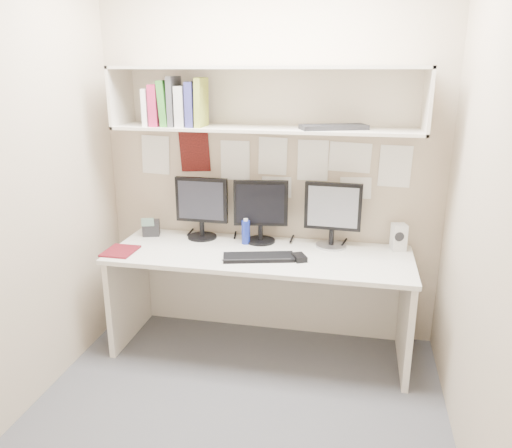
% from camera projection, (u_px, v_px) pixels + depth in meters
% --- Properties ---
extents(floor, '(2.40, 2.00, 0.01)m').
position_uv_depth(floor, '(238.00, 406.00, 2.94)').
color(floor, '#4A4A4F').
rests_on(floor, ground).
extents(wall_back, '(2.40, 0.02, 2.60)m').
position_uv_depth(wall_back, '(270.00, 159.00, 3.49)').
color(wall_back, tan).
rests_on(wall_back, ground).
extents(wall_front, '(2.40, 0.02, 2.60)m').
position_uv_depth(wall_front, '(162.00, 262.00, 1.62)').
color(wall_front, tan).
rests_on(wall_front, ground).
extents(wall_left, '(0.02, 2.00, 2.60)m').
position_uv_depth(wall_left, '(27.00, 181.00, 2.78)').
color(wall_left, tan).
rests_on(wall_left, ground).
extents(wall_right, '(0.02, 2.00, 2.60)m').
position_uv_depth(wall_right, '(486.00, 204.00, 2.32)').
color(wall_right, tan).
rests_on(wall_right, ground).
extents(desk, '(2.00, 0.70, 0.73)m').
position_uv_depth(desk, '(260.00, 302.00, 3.44)').
color(desk, silver).
rests_on(desk, floor).
extents(overhead_hutch, '(2.00, 0.38, 0.40)m').
position_uv_depth(overhead_hutch, '(267.00, 98.00, 3.23)').
color(overhead_hutch, beige).
rests_on(overhead_hutch, wall_back).
extents(pinned_papers, '(1.92, 0.01, 0.48)m').
position_uv_depth(pinned_papers, '(270.00, 166.00, 3.50)').
color(pinned_papers, white).
rests_on(pinned_papers, wall_back).
extents(monitor_left, '(0.38, 0.21, 0.44)m').
position_uv_depth(monitor_left, '(202.00, 205.00, 3.55)').
color(monitor_left, black).
rests_on(monitor_left, desk).
extents(monitor_center, '(0.38, 0.21, 0.44)m').
position_uv_depth(monitor_center, '(261.00, 208.00, 3.47)').
color(monitor_center, black).
rests_on(monitor_center, desk).
extents(monitor_right, '(0.38, 0.21, 0.45)m').
position_uv_depth(monitor_right, '(333.00, 212.00, 3.37)').
color(monitor_right, '#A5A5AA').
rests_on(monitor_right, desk).
extents(keyboard, '(0.48, 0.27, 0.02)m').
position_uv_depth(keyboard, '(259.00, 257.00, 3.21)').
color(keyboard, black).
rests_on(keyboard, desk).
extents(mouse, '(0.12, 0.14, 0.04)m').
position_uv_depth(mouse, '(299.00, 257.00, 3.19)').
color(mouse, black).
rests_on(mouse, desk).
extents(speaker, '(0.11, 0.12, 0.18)m').
position_uv_depth(speaker, '(399.00, 237.00, 3.35)').
color(speaker, silver).
rests_on(speaker, desk).
extents(blue_bottle, '(0.06, 0.06, 0.18)m').
position_uv_depth(blue_bottle, '(246.00, 232.00, 3.47)').
color(blue_bottle, navy).
rests_on(blue_bottle, desk).
extents(maroon_notebook, '(0.20, 0.24, 0.01)m').
position_uv_depth(maroon_notebook, '(120.00, 251.00, 3.33)').
color(maroon_notebook, '#5A0F18').
rests_on(maroon_notebook, desk).
extents(desk_phone, '(0.15, 0.14, 0.15)m').
position_uv_depth(desk_phone, '(151.00, 228.00, 3.66)').
color(desk_phone, black).
rests_on(desk_phone, desk).
extents(book_stack, '(0.39, 0.20, 0.32)m').
position_uv_depth(book_stack, '(176.00, 104.00, 3.25)').
color(book_stack, white).
rests_on(book_stack, overhead_hutch).
extents(hutch_tray, '(0.44, 0.30, 0.03)m').
position_uv_depth(hutch_tray, '(334.00, 127.00, 3.11)').
color(hutch_tray, black).
rests_on(hutch_tray, overhead_hutch).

